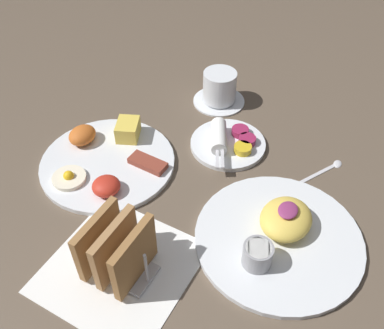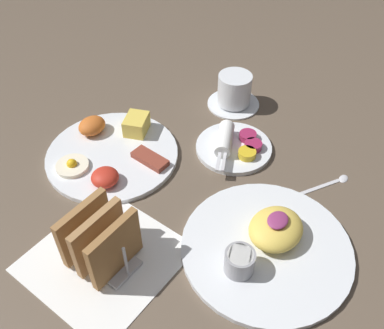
# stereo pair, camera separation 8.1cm
# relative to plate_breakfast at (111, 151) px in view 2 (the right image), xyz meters

# --- Properties ---
(ground_plane) EXTENTS (3.00, 3.00, 0.00)m
(ground_plane) POSITION_rel_plate_breakfast_xyz_m (0.00, -0.20, -0.01)
(ground_plane) COLOR brown
(napkin_flat) EXTENTS (0.22, 0.22, 0.00)m
(napkin_flat) POSITION_rel_plate_breakfast_xyz_m (-0.19, -0.16, -0.01)
(napkin_flat) COLOR white
(napkin_flat) RESTS_ON ground_plane
(plate_breakfast) EXTENTS (0.27, 0.27, 0.05)m
(plate_breakfast) POSITION_rel_plate_breakfast_xyz_m (0.00, 0.00, 0.00)
(plate_breakfast) COLOR white
(plate_breakfast) RESTS_ON ground_plane
(plate_condiments) EXTENTS (0.17, 0.16, 0.04)m
(plate_condiments) POSITION_rel_plate_breakfast_xyz_m (0.16, -0.19, 0.00)
(plate_condiments) COLOR white
(plate_condiments) RESTS_ON ground_plane
(plate_foreground) EXTENTS (0.28, 0.28, 0.06)m
(plate_foreground) POSITION_rel_plate_breakfast_xyz_m (-0.01, -0.37, 0.00)
(plate_foreground) COLOR white
(plate_foreground) RESTS_ON ground_plane
(toast_rack) EXTENTS (0.10, 0.12, 0.10)m
(toast_rack) POSITION_rel_plate_breakfast_xyz_m (-0.19, -0.16, 0.04)
(toast_rack) COLOR #B7B7BC
(toast_rack) RESTS_ON ground_plane
(coffee_cup) EXTENTS (0.12, 0.12, 0.08)m
(coffee_cup) POSITION_rel_plate_breakfast_xyz_m (0.29, -0.10, 0.02)
(coffee_cup) COLOR white
(coffee_cup) RESTS_ON ground_plane
(teaspoon) EXTENTS (0.12, 0.07, 0.01)m
(teaspoon) POSITION_rel_plate_breakfast_xyz_m (0.19, -0.39, -0.01)
(teaspoon) COLOR silver
(teaspoon) RESTS_ON ground_plane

